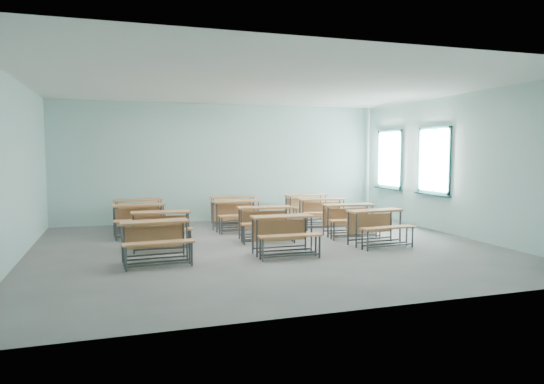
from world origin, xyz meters
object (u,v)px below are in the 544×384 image
at_px(desk_unit_r1c0, 161,224).
at_px(desk_unit_r3c2, 307,203).
at_px(desk_unit_r2c0, 139,215).
at_px(desk_unit_r0c1, 284,229).
at_px(desk_unit_r2c1, 237,211).
at_px(desk_unit_r0c0, 156,235).
at_px(desk_unit_r0c2, 377,222).
at_px(desk_unit_r3c1, 233,206).
at_px(desk_unit_r2c2, 323,208).
at_px(desk_unit_r1c1, 265,218).
at_px(desk_unit_r1c2, 350,215).
at_px(desk_unit_r3c0, 139,209).

bearing_deg(desk_unit_r1c0, desk_unit_r3c2, 34.14).
height_order(desk_unit_r2c0, desk_unit_r3c2, same).
bearing_deg(desk_unit_r0c1, desk_unit_r2c1, 94.15).
xyz_separation_m(desk_unit_r0c0, desk_unit_r0c2, (4.43, 0.23, 0.00)).
height_order(desk_unit_r2c1, desk_unit_r3c1, same).
bearing_deg(desk_unit_r3c1, desk_unit_r3c2, -0.90).
bearing_deg(desk_unit_r0c1, desk_unit_r0c0, 179.87).
distance_m(desk_unit_r1c0, desk_unit_r2c0, 1.54).
height_order(desk_unit_r2c0, desk_unit_r2c2, same).
relative_size(desk_unit_r1c1, desk_unit_r2c2, 0.99).
bearing_deg(desk_unit_r0c1, desk_unit_r2c0, 131.90).
relative_size(desk_unit_r1c2, desk_unit_r3c1, 1.05).
bearing_deg(desk_unit_r3c0, desk_unit_r2c0, -100.54).
bearing_deg(desk_unit_r1c1, desk_unit_r2c1, 106.23).
xyz_separation_m(desk_unit_r1c1, desk_unit_r2c2, (1.90, 1.25, 0.00)).
relative_size(desk_unit_r1c0, desk_unit_r3c2, 0.99).
relative_size(desk_unit_r0c2, desk_unit_r1c1, 0.99).
xyz_separation_m(desk_unit_r2c1, desk_unit_r3c0, (-2.24, 1.03, 0.00)).
height_order(desk_unit_r0c0, desk_unit_r1c0, same).
xyz_separation_m(desk_unit_r0c2, desk_unit_r3c0, (-4.52, 3.69, 0.00)).
bearing_deg(desk_unit_r2c2, desk_unit_r2c1, -178.06).
relative_size(desk_unit_r1c0, desk_unit_r2c2, 0.95).
bearing_deg(desk_unit_r3c1, desk_unit_r0c2, -59.48).
bearing_deg(desk_unit_r1c0, desk_unit_r2c0, 105.43).
distance_m(desk_unit_r3c0, desk_unit_r3c2, 4.47).
relative_size(desk_unit_r0c0, desk_unit_r2c1, 0.98).
height_order(desk_unit_r1c1, desk_unit_r3c2, same).
bearing_deg(desk_unit_r3c1, desk_unit_r2c0, -153.25).
distance_m(desk_unit_r0c0, desk_unit_r0c1, 2.31).
distance_m(desk_unit_r1c0, desk_unit_r2c1, 2.51).
height_order(desk_unit_r0c1, desk_unit_r1c1, same).
relative_size(desk_unit_r0c1, desk_unit_r0c2, 0.96).
xyz_separation_m(desk_unit_r0c2, desk_unit_r3c1, (-2.13, 3.74, 0.00)).
bearing_deg(desk_unit_r1c2, desk_unit_r0c1, -140.54).
relative_size(desk_unit_r1c1, desk_unit_r1c2, 1.00).
distance_m(desk_unit_r1c1, desk_unit_r2c2, 2.27).
height_order(desk_unit_r0c2, desk_unit_r1c0, same).
bearing_deg(desk_unit_r1c1, desk_unit_r2c2, 39.06).
bearing_deg(desk_unit_r3c1, desk_unit_r2c2, -31.24).
bearing_deg(desk_unit_r1c0, desk_unit_r2c1, 41.64).
height_order(desk_unit_r1c1, desk_unit_r2c0, same).
relative_size(desk_unit_r0c2, desk_unit_r3c1, 1.04).
bearing_deg(desk_unit_r3c1, desk_unit_r0c1, -88.88).
bearing_deg(desk_unit_r3c2, desk_unit_r0c2, -91.94).
xyz_separation_m(desk_unit_r2c2, desk_unit_r3c2, (0.07, 1.20, 0.00)).
bearing_deg(desk_unit_r2c0, desk_unit_r3c2, 10.35).
bearing_deg(desk_unit_r0c0, desk_unit_r2c2, 28.73).
bearing_deg(desk_unit_r0c2, desk_unit_r1c0, 161.07).
bearing_deg(desk_unit_r2c1, desk_unit_r3c1, 76.49).
height_order(desk_unit_r0c1, desk_unit_r0c2, same).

